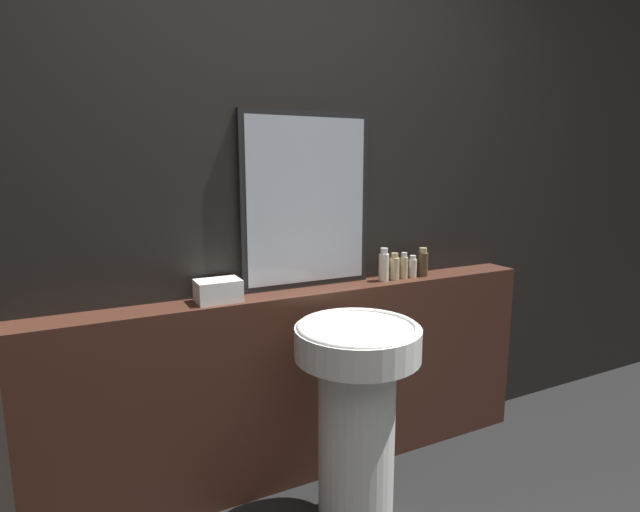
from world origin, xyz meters
The scene contains 10 objects.
wall_back centered at (0.00, 1.68, 1.25)m, with size 8.00×0.06×2.50m.
vanity_counter centered at (0.00, 1.56, 0.44)m, with size 2.35×0.18×0.88m.
pedestal_sink centered at (0.01, 1.15, 0.50)m, with size 0.48×0.48×0.84m.
mirror centered at (0.02, 1.63, 1.27)m, with size 0.62×0.03×0.78m.
towel_stack centered at (-0.41, 1.56, 0.93)m, with size 0.18×0.12×0.09m.
shampoo_bottle centered at (0.40, 1.56, 0.96)m, with size 0.05×0.05×0.16m.
conditioner_bottle centered at (0.46, 1.56, 0.94)m, with size 0.05×0.05×0.13m.
lotion_bottle centered at (0.51, 1.56, 0.94)m, with size 0.04×0.04×0.13m.
body_wash_bottle centered at (0.57, 1.56, 0.93)m, with size 0.04×0.04×0.11m.
hand_soap_bottle centered at (0.63, 1.56, 0.95)m, with size 0.05×0.05×0.14m.
Camera 1 is at (-0.93, -0.38, 1.43)m, focal length 28.00 mm.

